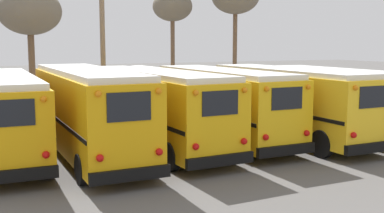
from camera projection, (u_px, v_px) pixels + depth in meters
name	position (u px, v px, depth m)	size (l,w,h in m)	color
ground_plane	(193.00, 145.00, 20.36)	(160.00, 160.00, 0.00)	#5B5956
school_bus_0	(2.00, 112.00, 17.96)	(2.78, 10.18, 3.11)	#E5A00C
school_bus_1	(87.00, 109.00, 18.22)	(2.52, 10.31, 3.31)	#E5A00C
school_bus_2	(158.00, 106.00, 19.69)	(2.84, 10.14, 3.18)	#EAAA0F
school_bus_3	(222.00, 102.00, 20.93)	(2.54, 9.43, 3.15)	yellow
school_bus_4	(288.00, 100.00, 21.51)	(2.55, 10.01, 3.16)	yellow
school_bus_5	(338.00, 98.00, 22.85)	(2.75, 9.58, 3.05)	yellow
utility_pole	(103.00, 36.00, 27.44)	(1.80, 0.29, 9.09)	#75604C
bare_tree_0	(30.00, 12.00, 31.17)	(4.09, 4.09, 7.86)	brown
bare_tree_1	(172.00, 8.00, 37.06)	(3.08, 3.08, 8.25)	brown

